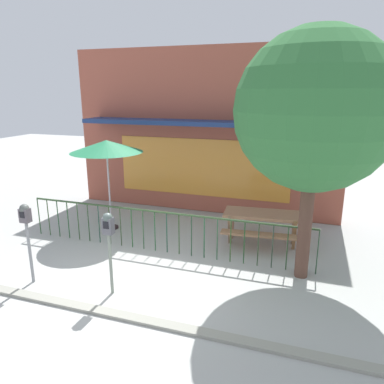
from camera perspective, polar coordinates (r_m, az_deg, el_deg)
The scene contains 9 objects.
ground at distance 7.08m, azimuth -10.56°, elevation -14.74°, with size 40.00×40.00×0.00m, color #AAABA7.
pub_storefront at distance 10.85m, azimuth 1.88°, elevation 9.40°, with size 8.00×1.41×4.77m.
patio_fence_front at distance 8.20m, azimuth -4.95°, elevation -5.05°, with size 6.74×0.04×0.97m.
picnic_table_left at distance 8.78m, azimuth 11.00°, elevation -4.24°, with size 1.92×1.52×0.79m.
patio_umbrella at distance 9.46m, azimuth -13.27°, elevation 6.90°, with size 1.83×1.83×2.36m.
parking_meter_near at distance 6.48m, azimuth -12.97°, elevation -6.16°, with size 0.18×0.17×1.54m.
parking_meter_far at distance 7.36m, azimuth -24.61°, elevation -4.39°, with size 0.18×0.17×1.57m.
street_tree at distance 6.86m, azimuth 18.76°, elevation 11.85°, with size 2.87×2.87×4.64m.
curb_edge at distance 6.52m, azimuth -14.06°, elevation -17.89°, with size 11.20×0.20×0.11m, color gray.
Camera 1 is at (3.10, -5.29, 3.54)m, focal length 33.97 mm.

